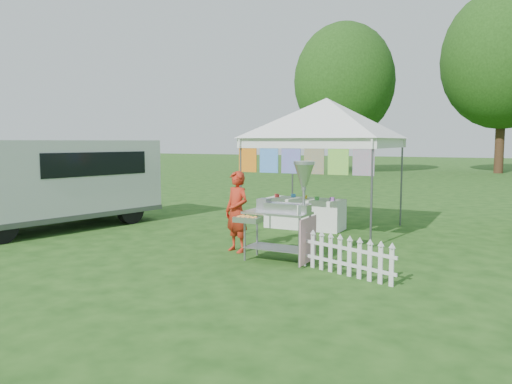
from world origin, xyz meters
The scene contains 9 objects.
ground centered at (0.00, 0.00, 0.00)m, with size 120.00×120.00×0.00m, color #1C4313.
canopy_main centered at (0.00, 3.49, 2.99)m, with size 4.24×4.24×3.45m.
tree_left centered at (-6.00, 24.00, 5.83)m, with size 6.40×6.40×9.53m.
tree_mid centered at (3.00, 28.00, 7.14)m, with size 7.60×7.60×11.52m.
donut_cart centered at (0.45, 0.28, 1.01)m, with size 1.24×0.83×1.71m.
vendor centered at (-0.70, 0.62, 0.75)m, with size 0.54×0.36×1.49m, color #B22815.
cargo_van centered at (-5.72, 0.91, 1.11)m, with size 2.96×5.25×2.06m.
picket_fence centered at (1.57, -0.07, 0.29)m, with size 1.70×0.63×0.56m.
display_table centered at (-0.49, 3.49, 0.35)m, with size 1.80×0.70×0.70m, color white.
Camera 1 is at (3.77, -7.29, 2.04)m, focal length 35.00 mm.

